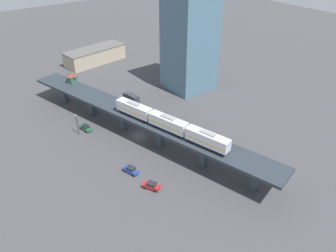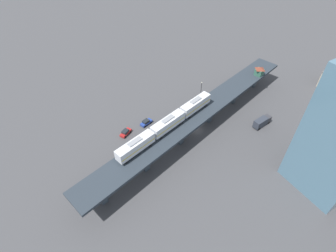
{
  "view_description": "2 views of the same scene",
  "coord_description": "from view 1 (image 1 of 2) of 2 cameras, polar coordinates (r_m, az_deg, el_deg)",
  "views": [
    {
      "loc": [
        -43.82,
        -72.7,
        56.49
      ],
      "look_at": [
        1.81,
        -12.49,
        9.14
      ],
      "focal_mm": 35.0,
      "sensor_mm": 36.0,
      "label": 1
    },
    {
      "loc": [
        50.55,
        -42.03,
        62.16
      ],
      "look_at": [
        1.81,
        -12.49,
        9.14
      ],
      "focal_mm": 28.0,
      "sensor_mm": 36.0,
      "label": 2
    }
  ],
  "objects": [
    {
      "name": "ground_plane",
      "position": [
        101.97,
        -5.06,
        -1.71
      ],
      "size": [
        400.0,
        400.0,
        0.0
      ],
      "primitive_type": "plane",
      "color": "#424244"
    },
    {
      "name": "elevated_viaduct",
      "position": [
        98.37,
        -5.16,
        1.44
      ],
      "size": [
        31.37,
        91.14,
        7.64
      ],
      "color": "#283039",
      "rests_on": "ground"
    },
    {
      "name": "street_car_blue",
      "position": [
        87.48,
        -6.52,
        -7.6
      ],
      "size": [
        2.98,
        4.73,
        1.89
      ],
      "color": "#233D93",
      "rests_on": "ground"
    },
    {
      "name": "office_tower",
      "position": [
        126.01,
        3.76,
        14.23
      ],
      "size": [
        16.0,
        16.0,
        36.0
      ],
      "color": "slate",
      "rests_on": "ground"
    },
    {
      "name": "warehouse_building",
      "position": [
        159.82,
        -12.57,
        11.92
      ],
      "size": [
        29.68,
        13.97,
        6.8
      ],
      "color": "tan",
      "rests_on": "ground"
    },
    {
      "name": "subway_train",
      "position": [
        88.61,
        -0.0,
        0.57
      ],
      "size": [
        12.11,
        36.7,
        4.45
      ],
      "color": "silver",
      "rests_on": "elevated_viaduct"
    },
    {
      "name": "signal_hut",
      "position": [
        121.98,
        -16.41,
        8.05
      ],
      "size": [
        3.93,
        3.93,
        3.4
      ],
      "color": "#33604C",
      "rests_on": "elevated_viaduct"
    },
    {
      "name": "street_lamp",
      "position": [
        104.11,
        -15.56,
        0.57
      ],
      "size": [
        0.44,
        0.44,
        6.94
      ],
      "color": "black",
      "rests_on": "ground"
    },
    {
      "name": "delivery_truck",
      "position": [
        120.77,
        -6.41,
        4.92
      ],
      "size": [
        2.97,
        7.39,
        3.2
      ],
      "color": "#333338",
      "rests_on": "ground"
    },
    {
      "name": "street_car_green",
      "position": [
        106.98,
        -14.16,
        -0.3
      ],
      "size": [
        2.54,
        4.65,
        1.89
      ],
      "color": "#1E6638",
      "rests_on": "ground"
    },
    {
      "name": "street_car_red",
      "position": [
        82.48,
        -2.94,
        -10.32
      ],
      "size": [
        3.71,
        4.72,
        1.89
      ],
      "color": "#AD1E1E",
      "rests_on": "ground"
    }
  ]
}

